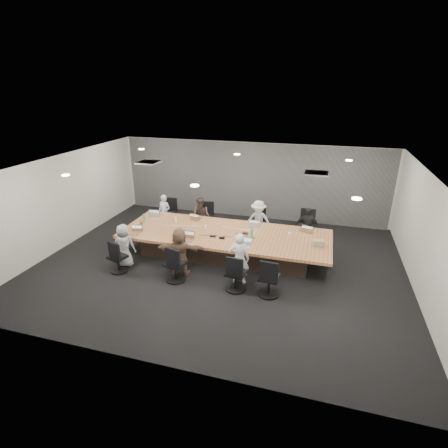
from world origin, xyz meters
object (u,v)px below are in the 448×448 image
(chair_1, at_px, (205,220))
(bottle_green_left, at_px, (144,218))
(chair_5, at_px, (175,266))
(bottle_green_right, at_px, (252,233))
(person_0, at_px, (164,213))
(stapler, at_px, (222,238))
(laptop_2, at_px, (255,225))
(laptop_5, at_px, (188,240))
(person_6, at_px, (239,259))
(mug_brown, at_px, (141,223))
(chair_3, at_px, (307,229))
(snack_packet, at_px, (319,243))
(laptop_0, at_px, (157,215))
(canvas_bag, at_px, (318,243))
(person_2, at_px, (258,221))
(laptop_4, at_px, (134,233))
(laptop_1, at_px, (195,219))
(person_1, at_px, (201,216))
(conference_table, at_px, (225,243))
(laptop_6, at_px, (244,247))
(laptop_3, at_px, (306,230))
(chair_4, at_px, (118,259))
(person_4, at_px, (124,246))
(chair_0, at_px, (169,216))
(chair_2, at_px, (260,225))
(chair_6, at_px, (236,276))
(person_3, at_px, (307,227))
(person_5, at_px, (180,252))

(chair_1, height_order, bottle_green_left, bottle_green_left)
(chair_5, bearing_deg, bottle_green_right, 57.37)
(person_0, distance_m, stapler, 3.17)
(laptop_2, xyz_separation_m, laptop_5, (-1.56, -1.60, 0.00))
(person_6, height_order, mug_brown, person_6)
(chair_5, distance_m, bottle_green_right, 2.33)
(chair_3, distance_m, snack_packet, 1.80)
(laptop_0, bearing_deg, canvas_bag, 164.25)
(person_2, height_order, snack_packet, person_2)
(laptop_4, distance_m, snack_packet, 5.21)
(laptop_1, height_order, bottle_green_left, bottle_green_left)
(stapler, bearing_deg, person_1, 112.04)
(conference_table, xyz_separation_m, person_0, (-2.56, 1.35, 0.22))
(laptop_0, relative_size, laptop_6, 1.15)
(conference_table, bearing_deg, chair_1, 125.48)
(bottle_green_right, bearing_deg, laptop_3, 33.58)
(chair_4, xyz_separation_m, snack_packet, (5.15, 1.68, 0.40))
(laptop_3, relative_size, person_4, 0.28)
(laptop_1, distance_m, snack_packet, 3.95)
(conference_table, bearing_deg, laptop_0, 162.64)
(chair_3, distance_m, laptop_2, 1.79)
(chair_0, height_order, chair_1, chair_0)
(chair_2, relative_size, chair_6, 0.99)
(chair_4, height_order, person_1, person_1)
(conference_table, relative_size, laptop_0, 17.68)
(conference_table, distance_m, person_1, 1.83)
(conference_table, bearing_deg, canvas_bag, -2.78)
(person_2, height_order, person_3, person_2)
(chair_4, xyz_separation_m, person_3, (4.74, 3.05, 0.28))
(laptop_4, bearing_deg, chair_2, 25.01)
(laptop_0, bearing_deg, person_4, 85.94)
(laptop_2, bearing_deg, person_4, 35.51)
(person_6, bearing_deg, laptop_4, -12.73)
(person_4, height_order, laptop_6, person_4)
(chair_3, xyz_separation_m, stapler, (-2.20, -2.15, 0.33))
(person_4, xyz_separation_m, laptop_6, (3.26, 0.55, 0.13))
(laptop_2, distance_m, person_3, 1.62)
(person_5, height_order, bottle_green_left, person_5)
(laptop_0, relative_size, person_3, 0.27)
(chair_4, bearing_deg, person_3, 49.83)
(laptop_0, relative_size, laptop_2, 1.10)
(laptop_1, height_order, laptop_4, same)
(person_0, bearing_deg, stapler, -28.04)
(laptop_1, height_order, person_4, person_4)
(laptop_0, distance_m, stapler, 2.89)
(chair_0, distance_m, snack_packet, 5.50)
(person_4, bearing_deg, snack_packet, -176.80)
(chair_4, height_order, chair_5, chair_5)
(canvas_bag, bearing_deg, bottle_green_right, -179.53)
(person_6, bearing_deg, snack_packet, -147.96)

